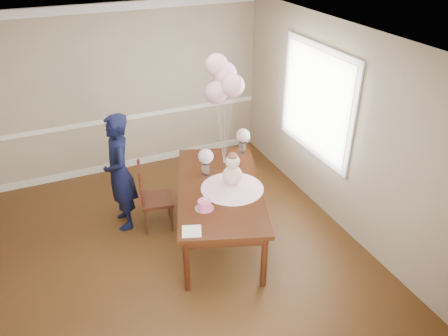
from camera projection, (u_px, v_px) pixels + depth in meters
The scene contains 49 objects.
floor at pixel (180, 253), 5.62m from camera, with size 4.50×5.00×0.00m, color #371F0D.
ceiling at pixel (166, 42), 4.27m from camera, with size 4.50×5.00×0.02m, color silver.
wall_back at pixel (125, 91), 6.93m from camera, with size 4.50×0.02×2.70m, color tan.
wall_front at pixel (287, 327), 2.96m from camera, with size 4.50×0.02×2.70m, color tan.
wall_right at pixel (338, 128), 5.72m from camera, with size 0.02×5.00×2.70m, color tan.
chair_rail_trim at pixel (129, 118), 7.15m from camera, with size 4.50×0.02×0.07m, color white.
crown_molding at pixel (115, 7), 6.28m from camera, with size 4.50×0.02×0.12m, color white.
baseboard_trim at pixel (134, 162), 7.57m from camera, with size 4.50×0.02×0.12m, color white.
window_frame at pixel (316, 101), 6.01m from camera, with size 0.02×1.66×1.56m, color white.
window_blinds at pixel (315, 102), 6.01m from camera, with size 0.01×1.50×1.40m, color white.
dining_table_top at pixel (220, 188), 5.56m from camera, with size 1.05×2.09×0.05m, color black.
table_apron at pixel (220, 193), 5.60m from camera, with size 0.94×1.99×0.10m, color black.
table_leg_fl at pixel (187, 266), 4.90m from camera, with size 0.07×0.07×0.73m, color black.
table_leg_fr at pixel (264, 261), 4.96m from camera, with size 0.07×0.07×0.73m, color black.
table_leg_bl at pixel (186, 177), 6.56m from camera, with size 0.07×0.07×0.73m, color black.
table_leg_br at pixel (244, 174), 6.62m from camera, with size 0.07×0.07×0.73m, color black.
baby_skirt at pixel (232, 185), 5.49m from camera, with size 0.80×0.80×0.10m, color #F4B3CA.
baby_torso at pixel (232, 175), 5.42m from camera, with size 0.25×0.25×0.25m, color #FFA1B9.
baby_head at pixel (233, 161), 5.32m from camera, with size 0.18×0.18×0.18m, color beige.
baby_hair at pixel (233, 157), 5.29m from camera, with size 0.13×0.13×0.13m, color brown.
cake_platter at pixel (205, 208), 5.13m from camera, with size 0.23×0.23×0.01m, color silver.
birthday_cake at pixel (204, 204), 5.10m from camera, with size 0.16×0.16×0.10m, color #FB4F96.
cake_flower_a at pixel (204, 200), 5.06m from camera, with size 0.03×0.03×0.03m, color white.
cake_flower_b at pixel (207, 199), 5.08m from camera, with size 0.03×0.03×0.03m, color white.
rose_vase_near at pixel (206, 169), 5.77m from camera, with size 0.10×0.10×0.17m, color white.
roses_near at pixel (206, 156), 5.67m from camera, with size 0.20×0.20×0.20m, color beige.
rose_vase_far at pixel (243, 147), 6.30m from camera, with size 0.10×0.10×0.17m, color silver.
roses_far at pixel (243, 136), 6.21m from camera, with size 0.20×0.20×0.20m, color silver.
napkin at pixel (192, 231), 4.75m from camera, with size 0.21×0.21×0.01m, color white.
balloon_weight at pixel (224, 163), 6.05m from camera, with size 0.04×0.04×0.02m, color silver.
balloon_a at pixel (216, 92), 5.52m from camera, with size 0.29×0.29×0.29m, color #DA9AB4.
balloon_b at pixel (233, 85), 5.44m from camera, with size 0.29×0.29×0.29m, color #F1ABC4.
balloon_c at pixel (225, 73), 5.51m from camera, with size 0.29×0.29×0.29m, color #FFB4D9.
balloon_d at pixel (217, 65), 5.47m from camera, with size 0.29×0.29×0.29m, color #FEB4C2.
balloon_ribbon_a at pixel (220, 135), 5.82m from camera, with size 0.00×0.00×0.88m, color silver.
balloon_ribbon_b at pixel (228, 132), 5.78m from camera, with size 0.00×0.00×0.98m, color silver.
balloon_ribbon_c at pixel (225, 126), 5.82m from camera, with size 0.00×0.00×1.09m, color silver.
balloon_ribbon_d at pixel (221, 122), 5.80m from camera, with size 0.00×0.00×1.19m, color silver.
dining_chair_seat at pixel (157, 200), 5.92m from camera, with size 0.42×0.42×0.05m, color #37180F.
chair_leg_fl at pixel (146, 222), 5.85m from camera, with size 0.04×0.04×0.41m, color #341C0E.
chair_leg_fr at pixel (172, 219), 5.92m from camera, with size 0.04×0.04×0.41m, color #331D0E.
chair_leg_bl at pixel (145, 208), 6.15m from camera, with size 0.04×0.04×0.41m, color #36140E.
chair_leg_br at pixel (169, 205), 6.21m from camera, with size 0.04×0.04×0.41m, color #38140F.
chair_back_post_l at pixel (141, 191), 5.60m from camera, with size 0.04×0.04×0.54m, color #3D1610.
chair_back_post_r at pixel (140, 177), 5.89m from camera, with size 0.04×0.04×0.54m, color #33150E.
chair_slat_low at pixel (141, 191), 5.80m from camera, with size 0.03×0.38×0.05m, color #3E1811.
chair_slat_mid at pixel (140, 181), 5.73m from camera, with size 0.03×0.38×0.05m, color #3A1F0F.
chair_slat_top at pixel (139, 171), 5.65m from camera, with size 0.03×0.38×0.05m, color #37130F.
woman at pixel (119, 173), 5.77m from camera, with size 0.60×0.40×1.65m, color black.
Camera 1 is at (-1.20, -4.18, 3.78)m, focal length 35.00 mm.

